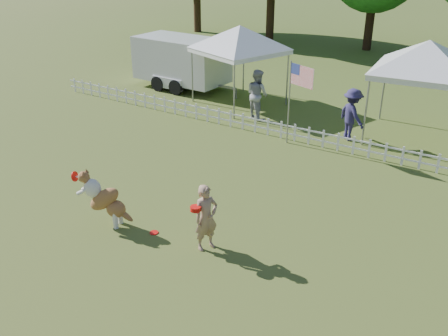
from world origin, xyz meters
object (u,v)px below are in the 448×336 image
object	(u,v)px
handler	(206,218)
frisbee_on_turf	(154,233)
canopy_tent_right	(422,92)
spectator_a	(257,94)
dog	(105,199)
canopy_tent_left	(239,66)
spectator_b	(352,115)
cargo_trailer	(182,63)
flag_pole	(289,103)

from	to	relation	value
handler	frisbee_on_turf	distance (m)	1.55
canopy_tent_right	spectator_a	distance (m)	5.59
dog	canopy_tent_left	size ratio (longest dim) A/B	0.44
frisbee_on_turf	canopy_tent_left	world-z (taller)	canopy_tent_left
spectator_b	cargo_trailer	bearing A→B (deg)	22.11
canopy_tent_right	flag_pole	bearing A→B (deg)	-147.14
frisbee_on_turf	canopy_tent_right	xyz separation A→B (m)	(3.49, 9.32, 1.58)
canopy_tent_left	cargo_trailer	distance (m)	3.40
frisbee_on_turf	canopy_tent_right	bearing A→B (deg)	69.49
dog	cargo_trailer	world-z (taller)	cargo_trailer
spectator_a	spectator_b	world-z (taller)	spectator_a
handler	spectator_b	size ratio (longest dim) A/B	0.87
canopy_tent_left	canopy_tent_right	world-z (taller)	canopy_tent_right
handler	spectator_a	size ratio (longest dim) A/B	0.82
dog	cargo_trailer	xyz separation A→B (m)	(-5.61, 10.25, 0.46)
dog	spectator_a	size ratio (longest dim) A/B	0.72
dog	canopy_tent_right	world-z (taller)	canopy_tent_right
dog	spectator_a	distance (m)	8.50
handler	canopy_tent_left	world-z (taller)	canopy_tent_left
handler	spectator_b	bearing A→B (deg)	21.44
handler	frisbee_on_turf	xyz separation A→B (m)	(-1.35, -0.18, -0.74)
frisbee_on_turf	flag_pole	bearing A→B (deg)	89.21
handler	spectator_a	bearing A→B (deg)	46.42
handler	flag_pole	size ratio (longest dim) A/B	0.56
dog	frisbee_on_turf	bearing A→B (deg)	-3.04
flag_pole	spectator_b	size ratio (longest dim) A/B	1.56
flag_pole	spectator_a	world-z (taller)	flag_pole
canopy_tent_right	spectator_b	distance (m)	2.33
handler	dog	xyz separation A→B (m)	(-2.53, -0.46, -0.09)
cargo_trailer	frisbee_on_turf	bearing A→B (deg)	-53.75
spectator_b	canopy_tent_left	bearing A→B (deg)	20.18
canopy_tent_left	spectator_a	size ratio (longest dim) A/B	1.64
dog	spectator_b	size ratio (longest dim) A/B	0.76
flag_pole	spectator_b	bearing A→B (deg)	61.96
handler	dog	world-z (taller)	handler
frisbee_on_turf	spectator_b	world-z (taller)	spectator_b
spectator_a	canopy_tent_left	bearing A→B (deg)	-17.04
canopy_tent_right	cargo_trailer	size ratio (longest dim) A/B	0.63
handler	canopy_tent_left	xyz separation A→B (m)	(-4.81, 9.20, 0.75)
dog	handler	bearing A→B (deg)	-6.38
dog	cargo_trailer	size ratio (longest dim) A/B	0.26
dog	canopy_tent_right	bearing A→B (deg)	47.33
canopy_tent_right	flag_pole	world-z (taller)	canopy_tent_right
cargo_trailer	spectator_a	distance (m)	5.16
spectator_a	spectator_b	bearing A→B (deg)	-161.08
cargo_trailer	canopy_tent_left	bearing A→B (deg)	-7.90
handler	dog	distance (m)	2.57
cargo_trailer	flag_pole	bearing A→B (deg)	-24.05
canopy_tent_left	spectator_a	bearing A→B (deg)	-19.42
cargo_trailer	spectator_b	distance (m)	8.72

